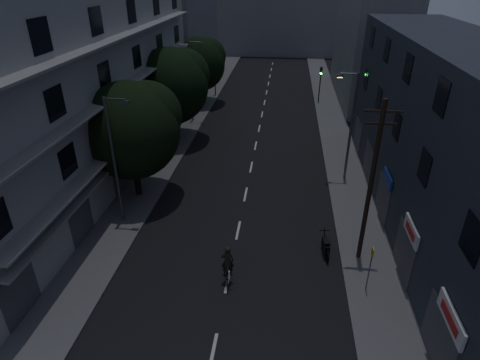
% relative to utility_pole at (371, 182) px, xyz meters
% --- Properties ---
extents(ground, '(160.00, 160.00, 0.00)m').
position_rel_utility_pole_xyz_m(ground, '(-6.99, 15.96, -4.87)').
color(ground, black).
rests_on(ground, ground).
extents(sidewalk_left, '(3.00, 90.00, 0.15)m').
position_rel_utility_pole_xyz_m(sidewalk_left, '(-14.49, 15.96, -4.79)').
color(sidewalk_left, '#565659').
rests_on(sidewalk_left, ground).
extents(sidewalk_right, '(3.00, 90.00, 0.15)m').
position_rel_utility_pole_xyz_m(sidewalk_right, '(0.51, 15.96, -4.79)').
color(sidewalk_right, '#565659').
rests_on(sidewalk_right, ground).
extents(lane_markings, '(0.15, 60.50, 0.01)m').
position_rel_utility_pole_xyz_m(lane_markings, '(-6.99, 22.21, -4.86)').
color(lane_markings, beige).
rests_on(lane_markings, ground).
extents(building_left, '(7.00, 36.00, 14.00)m').
position_rel_utility_pole_xyz_m(building_left, '(-18.97, 8.96, 2.13)').
color(building_left, '#A09F9B').
rests_on(building_left, ground).
extents(building_right, '(6.19, 28.00, 11.00)m').
position_rel_utility_pole_xyz_m(building_right, '(5.00, 4.95, 0.63)').
color(building_right, '#282D37').
rests_on(building_right, ground).
extents(building_far_left, '(6.00, 20.00, 16.00)m').
position_rel_utility_pole_xyz_m(building_far_left, '(-18.99, 38.96, 3.13)').
color(building_far_left, slate).
rests_on(building_far_left, ground).
extents(building_far_right, '(6.00, 20.00, 13.00)m').
position_rel_utility_pole_xyz_m(building_far_right, '(5.01, 32.96, 1.63)').
color(building_far_right, slate).
rests_on(building_far_right, ground).
extents(building_far_end, '(24.00, 8.00, 10.00)m').
position_rel_utility_pole_xyz_m(building_far_end, '(-6.99, 60.96, 0.13)').
color(building_far_end, slate).
rests_on(building_far_end, ground).
extents(tree_near, '(6.52, 6.52, 8.04)m').
position_rel_utility_pole_xyz_m(tree_near, '(-14.45, 5.48, 0.31)').
color(tree_near, black).
rests_on(tree_near, sidewalk_left).
extents(tree_mid, '(6.76, 6.76, 8.32)m').
position_rel_utility_pole_xyz_m(tree_mid, '(-14.66, 16.11, 0.48)').
color(tree_mid, black).
rests_on(tree_mid, sidewalk_left).
extents(tree_far, '(6.07, 6.07, 7.51)m').
position_rel_utility_pole_xyz_m(tree_far, '(-14.56, 27.70, -0.01)').
color(tree_far, black).
rests_on(tree_far, sidewalk_left).
extents(traffic_signal_far_right, '(0.28, 0.37, 4.10)m').
position_rel_utility_pole_xyz_m(traffic_signal_far_right, '(-0.53, 29.53, -1.77)').
color(traffic_signal_far_right, black).
rests_on(traffic_signal_far_right, sidewalk_right).
extents(traffic_signal_far_left, '(0.28, 0.37, 4.10)m').
position_rel_utility_pole_xyz_m(traffic_signal_far_left, '(-13.38, 31.08, -1.77)').
color(traffic_signal_far_left, black).
rests_on(traffic_signal_far_left, sidewalk_left).
extents(street_lamp_left_near, '(1.51, 0.25, 8.00)m').
position_rel_utility_pole_xyz_m(street_lamp_left_near, '(-14.30, 2.12, -0.27)').
color(street_lamp_left_near, '#525559').
rests_on(street_lamp_left_near, sidewalk_left).
extents(street_lamp_right, '(1.51, 0.25, 8.00)m').
position_rel_utility_pole_xyz_m(street_lamp_right, '(0.20, 9.68, -0.27)').
color(street_lamp_right, '#575B5F').
rests_on(street_lamp_right, sidewalk_right).
extents(street_lamp_left_far, '(1.51, 0.25, 8.00)m').
position_rel_utility_pole_xyz_m(street_lamp_left_far, '(-14.03, 21.41, -0.27)').
color(street_lamp_left_far, slate).
rests_on(street_lamp_left_far, sidewalk_left).
extents(utility_pole, '(1.80, 0.24, 9.00)m').
position_rel_utility_pole_xyz_m(utility_pole, '(0.00, 0.00, 0.00)').
color(utility_pole, black).
rests_on(utility_pole, sidewalk_right).
extents(bus_stop_sign, '(0.06, 0.35, 2.52)m').
position_rel_utility_pole_xyz_m(bus_stop_sign, '(0.00, -2.57, -2.98)').
color(bus_stop_sign, '#595B60').
rests_on(bus_stop_sign, sidewalk_right).
extents(motorcycle, '(0.59, 2.03, 1.30)m').
position_rel_utility_pole_xyz_m(motorcycle, '(-1.82, 0.23, -4.35)').
color(motorcycle, black).
rests_on(motorcycle, ground).
extents(cyclist, '(0.90, 1.85, 2.25)m').
position_rel_utility_pole_xyz_m(cyclist, '(-6.97, -2.69, -4.11)').
color(cyclist, black).
rests_on(cyclist, ground).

